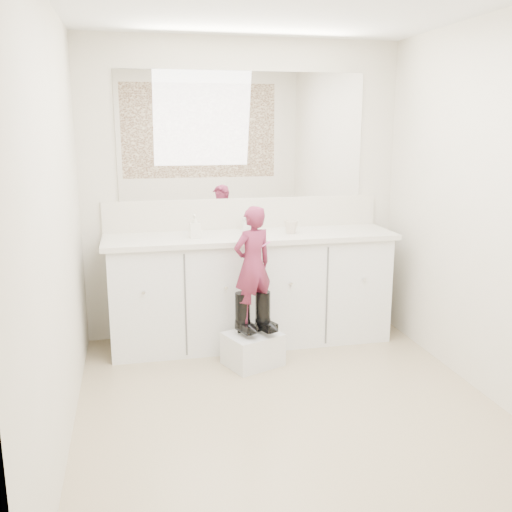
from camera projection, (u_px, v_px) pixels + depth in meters
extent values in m
plane|color=#978363|center=(291.00, 412.00, 3.52)|extent=(3.00, 3.00, 0.00)
plane|color=beige|center=(244.00, 191.00, 4.68)|extent=(2.60, 0.00, 2.60)
plane|color=beige|center=(425.00, 294.00, 1.82)|extent=(2.60, 0.00, 2.60)
plane|color=beige|center=(55.00, 228.00, 2.98)|extent=(0.00, 3.00, 3.00)
plane|color=beige|center=(497.00, 212.00, 3.52)|extent=(0.00, 3.00, 3.00)
cube|color=silver|center=(251.00, 291.00, 4.59)|extent=(2.20, 0.55, 0.85)
cube|color=beige|center=(251.00, 237.00, 4.47)|extent=(2.28, 0.58, 0.04)
cube|color=beige|center=(244.00, 213.00, 4.70)|extent=(2.28, 0.03, 0.25)
cube|color=white|center=(244.00, 136.00, 4.57)|extent=(2.00, 0.02, 1.00)
cube|color=#472819|center=(433.00, 151.00, 1.73)|extent=(2.00, 0.01, 1.20)
cylinder|color=silver|center=(247.00, 224.00, 4.62)|extent=(0.08, 0.08, 0.10)
imported|color=beige|center=(291.00, 227.00, 4.50)|extent=(0.15, 0.15, 0.10)
imported|color=silver|center=(195.00, 226.00, 4.31)|extent=(0.08, 0.08, 0.18)
cube|color=silver|center=(253.00, 349.00, 4.19)|extent=(0.47, 0.43, 0.24)
imported|color=#AF3564|center=(253.00, 265.00, 4.04)|extent=(0.36, 0.30, 0.84)
cylinder|color=#D2529E|center=(262.00, 246.00, 4.03)|extent=(0.13, 0.06, 0.06)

